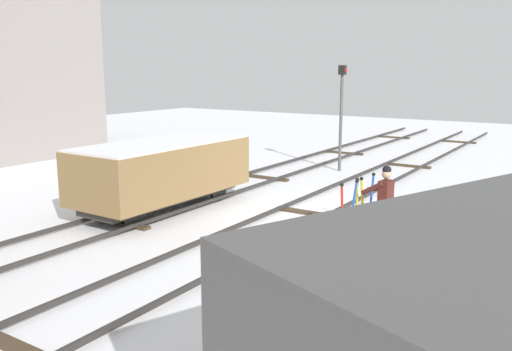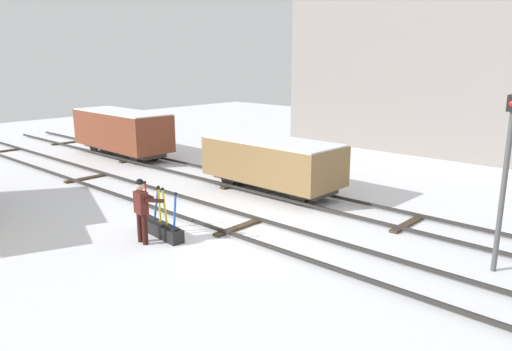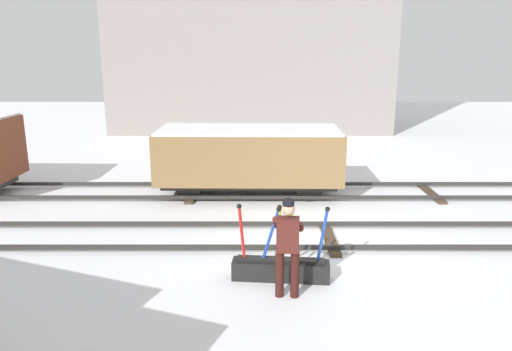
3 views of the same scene
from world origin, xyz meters
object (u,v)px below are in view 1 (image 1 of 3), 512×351
(freight_car_mid_siding, at_px, (163,170))
(rail_worker, at_px, (384,198))
(switch_lever_frame, at_px, (356,227))
(signal_post, at_px, (341,108))

(freight_car_mid_siding, bearing_deg, rail_worker, -82.29)
(rail_worker, xyz_separation_m, freight_car_mid_siding, (-0.74, 6.17, 0.15))
(switch_lever_frame, bearing_deg, signal_post, 32.14)
(switch_lever_frame, distance_m, rail_worker, 0.99)
(rail_worker, height_order, freight_car_mid_siding, freight_car_mid_siding)
(signal_post, height_order, freight_car_mid_siding, signal_post)
(signal_post, relative_size, freight_car_mid_siding, 0.78)
(switch_lever_frame, relative_size, freight_car_mid_siding, 0.35)
(rail_worker, bearing_deg, switch_lever_frame, 102.49)
(rail_worker, height_order, signal_post, signal_post)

